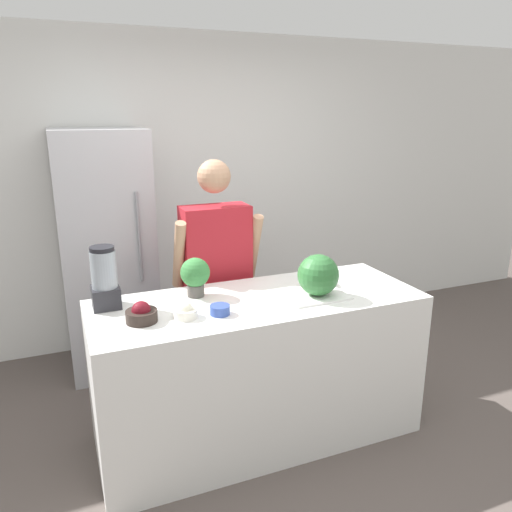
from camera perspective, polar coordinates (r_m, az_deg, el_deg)
ground_plane at (r=3.10m, az=3.08°, el=-23.23°), size 14.00×14.00×0.00m
wall_back at (r=4.39m, az=-8.32°, el=7.32°), size 8.00×0.06×2.60m
counter_island at (r=3.12m, az=0.26°, el=-12.76°), size 1.94×0.73×0.91m
refrigerator at (r=3.98m, az=-16.69°, el=0.34°), size 0.66×0.70×1.85m
person at (r=3.41m, az=-4.53°, el=-2.87°), size 0.59×0.27×1.67m
cutting_board at (r=2.98m, az=6.68°, el=-4.44°), size 0.36×0.29×0.01m
watermelon at (r=2.93m, az=7.12°, el=-2.17°), size 0.24×0.24×0.24m
bowl_cherries at (r=2.67m, az=-12.96°, el=-6.48°), size 0.16×0.16×0.11m
bowl_cream at (r=2.68m, az=-8.05°, el=-6.33°), size 0.13×0.13×0.09m
bowl_small_blue at (r=2.70m, az=-4.15°, el=-6.16°), size 0.11×0.11×0.05m
blender at (r=2.86m, az=-16.93°, el=-2.50°), size 0.15×0.15×0.35m
potted_plant at (r=2.94m, az=-6.96°, el=-2.12°), size 0.17×0.17×0.23m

